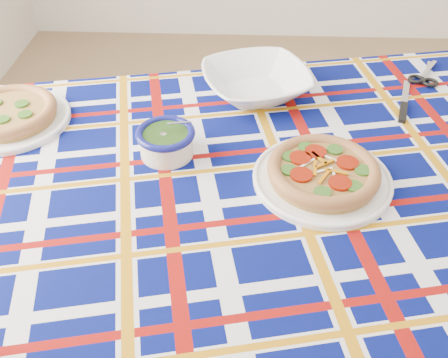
# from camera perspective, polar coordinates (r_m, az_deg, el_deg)

# --- Properties ---
(floor) EXTENTS (4.00, 4.00, 0.00)m
(floor) POSITION_cam_1_polar(r_m,az_deg,el_deg) (2.13, 15.37, -7.48)
(floor) COLOR olive
(floor) RESTS_ON ground
(dining_table) EXTENTS (1.88, 1.38, 0.80)m
(dining_table) POSITION_cam_1_polar(r_m,az_deg,el_deg) (1.18, 2.61, -3.50)
(dining_table) COLOR brown
(dining_table) RESTS_ON floor
(tablecloth) EXTENTS (1.92, 1.42, 0.11)m
(tablecloth) POSITION_cam_1_polar(r_m,az_deg,el_deg) (1.16, 2.65, -2.57)
(tablecloth) COLOR #040C53
(tablecloth) RESTS_ON dining_table
(main_focaccia_plate) EXTENTS (0.39, 0.39, 0.06)m
(main_focaccia_plate) POSITION_cam_1_polar(r_m,az_deg,el_deg) (1.13, 11.28, 0.89)
(main_focaccia_plate) COLOR olive
(main_focaccia_plate) RESTS_ON tablecloth
(pesto_bowl) EXTENTS (0.15, 0.15, 0.08)m
(pesto_bowl) POSITION_cam_1_polar(r_m,az_deg,el_deg) (1.19, -6.64, 4.48)
(pesto_bowl) COLOR black
(pesto_bowl) RESTS_ON tablecloth
(serving_bowl) EXTENTS (0.37, 0.37, 0.07)m
(serving_bowl) POSITION_cam_1_polar(r_m,az_deg,el_deg) (1.42, 3.68, 10.97)
(serving_bowl) COLOR white
(serving_bowl) RESTS_ON tablecloth
(second_focaccia_plate) EXTENTS (0.35, 0.35, 0.06)m
(second_focaccia_plate) POSITION_cam_1_polar(r_m,az_deg,el_deg) (1.41, -23.36, 6.97)
(second_focaccia_plate) COLOR olive
(second_focaccia_plate) RESTS_ON tablecloth
(table_knife) EXTENTS (0.09, 0.24, 0.01)m
(table_knife) POSITION_cam_1_polar(r_m,az_deg,el_deg) (1.52, 20.04, 9.23)
(table_knife) COLOR silver
(table_knife) RESTS_ON tablecloth
(kitchen_scissors) EXTENTS (0.17, 0.21, 0.02)m
(kitchen_scissors) POSITION_cam_1_polar(r_m,az_deg,el_deg) (1.66, 22.32, 11.47)
(kitchen_scissors) COLOR silver
(kitchen_scissors) RESTS_ON tablecloth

